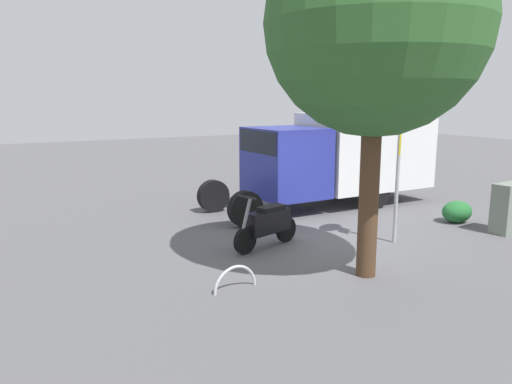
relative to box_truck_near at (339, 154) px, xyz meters
The scene contains 8 objects.
ground_plane 4.29m from the box_truck_near, 44.23° to the left, with size 60.00×60.00×0.00m, color #525254.
box_truck_near is the anchor object (origin of this frame).
motorcycle 4.99m from the box_truck_near, 32.81° to the left, with size 1.78×0.72×1.20m.
stop_sign 4.09m from the box_truck_near, 68.43° to the left, with size 0.71×0.33×3.21m.
street_tree 6.69m from the box_truck_near, 55.23° to the left, with size 3.73×3.73×6.22m.
utility_cabinet 4.82m from the box_truck_near, 107.17° to the left, with size 0.78×0.45×1.18m, color slate.
bike_rack_hoop 7.47m from the box_truck_near, 37.20° to the left, with size 0.85×0.85×0.05m, color #B7B7BC.
shrub_near_sign 3.71m from the box_truck_near, 110.67° to the left, with size 0.82×0.67×0.56m, color #22642D.
Camera 1 is at (6.58, 8.52, 3.14)m, focal length 34.63 mm.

